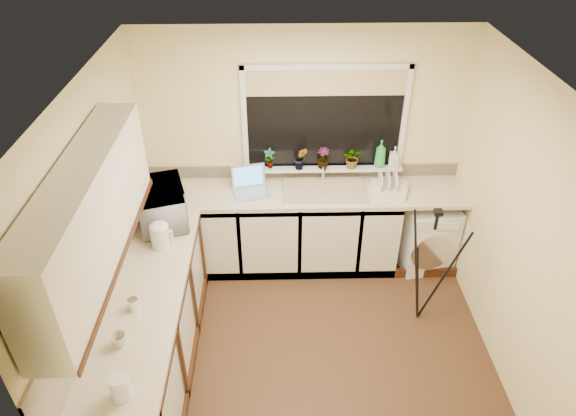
# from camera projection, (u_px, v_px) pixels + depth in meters

# --- Properties ---
(floor) EXTENTS (3.20, 3.20, 0.00)m
(floor) POSITION_uv_depth(u_px,v_px,m) (309.00, 347.00, 4.63)
(floor) COLOR #513620
(floor) RESTS_ON ground
(ceiling) EXTENTS (3.20, 3.20, 0.00)m
(ceiling) POSITION_uv_depth(u_px,v_px,m) (318.00, 87.00, 3.25)
(ceiling) COLOR white
(ceiling) RESTS_ON ground
(wall_back) EXTENTS (3.20, 0.00, 3.20)m
(wall_back) POSITION_uv_depth(u_px,v_px,m) (303.00, 148.00, 5.18)
(wall_back) COLOR beige
(wall_back) RESTS_ON ground
(wall_front) EXTENTS (3.20, 0.00, 3.20)m
(wall_front) POSITION_uv_depth(u_px,v_px,m) (331.00, 416.00, 2.71)
(wall_front) COLOR beige
(wall_front) RESTS_ON ground
(wall_left) EXTENTS (0.00, 3.00, 3.00)m
(wall_left) POSITION_uv_depth(u_px,v_px,m) (103.00, 243.00, 3.91)
(wall_left) COLOR beige
(wall_left) RESTS_ON ground
(wall_right) EXTENTS (0.00, 3.00, 3.00)m
(wall_right) POSITION_uv_depth(u_px,v_px,m) (519.00, 237.00, 3.97)
(wall_right) COLOR beige
(wall_right) RESTS_ON ground
(base_cabinet_back) EXTENTS (2.55, 0.60, 0.86)m
(base_cabinet_back) POSITION_uv_depth(u_px,v_px,m) (272.00, 230.00, 5.37)
(base_cabinet_back) COLOR silver
(base_cabinet_back) RESTS_ON floor
(base_cabinet_left) EXTENTS (0.54, 2.40, 0.86)m
(base_cabinet_left) POSITION_uv_depth(u_px,v_px,m) (150.00, 344.00, 4.12)
(base_cabinet_left) COLOR silver
(base_cabinet_left) RESTS_ON floor
(worktop_back) EXTENTS (3.20, 0.60, 0.04)m
(worktop_back) POSITION_uv_depth(u_px,v_px,m) (304.00, 193.00, 5.13)
(worktop_back) COLOR beige
(worktop_back) RESTS_ON base_cabinet_back
(worktop_left) EXTENTS (0.60, 2.40, 0.04)m
(worktop_left) POSITION_uv_depth(u_px,v_px,m) (141.00, 304.00, 3.86)
(worktop_left) COLOR beige
(worktop_left) RESTS_ON base_cabinet_left
(upper_cabinet) EXTENTS (0.28, 1.90, 0.70)m
(upper_cabinet) POSITION_uv_depth(u_px,v_px,m) (90.00, 216.00, 3.22)
(upper_cabinet) COLOR silver
(upper_cabinet) RESTS_ON wall_left
(splashback_left) EXTENTS (0.02, 2.40, 0.45)m
(splashback_left) POSITION_uv_depth(u_px,v_px,m) (96.00, 280.00, 3.72)
(splashback_left) COLOR beige
(splashback_left) RESTS_ON wall_left
(splashback_back) EXTENTS (3.20, 0.02, 0.14)m
(splashback_back) POSITION_uv_depth(u_px,v_px,m) (303.00, 171.00, 5.31)
(splashback_back) COLOR beige
(splashback_back) RESTS_ON wall_back
(window_glass) EXTENTS (1.50, 0.02, 1.00)m
(window_glass) POSITION_uv_depth(u_px,v_px,m) (324.00, 119.00, 4.98)
(window_glass) COLOR black
(window_glass) RESTS_ON wall_back
(window_blind) EXTENTS (1.50, 0.02, 0.25)m
(window_blind) POSITION_uv_depth(u_px,v_px,m) (326.00, 83.00, 4.75)
(window_blind) COLOR tan
(window_blind) RESTS_ON wall_back
(windowsill) EXTENTS (1.60, 0.14, 0.03)m
(windowsill) POSITION_uv_depth(u_px,v_px,m) (323.00, 168.00, 5.23)
(windowsill) COLOR white
(windowsill) RESTS_ON wall_back
(sink) EXTENTS (0.82, 0.46, 0.03)m
(sink) POSITION_uv_depth(u_px,v_px,m) (324.00, 190.00, 5.11)
(sink) COLOR tan
(sink) RESTS_ON worktop_back
(faucet) EXTENTS (0.03, 0.03, 0.24)m
(faucet) POSITION_uv_depth(u_px,v_px,m) (323.00, 172.00, 5.20)
(faucet) COLOR silver
(faucet) RESTS_ON worktop_back
(washing_machine) EXTENTS (0.60, 0.58, 0.74)m
(washing_machine) POSITION_uv_depth(u_px,v_px,m) (426.00, 234.00, 5.41)
(washing_machine) COLOR white
(washing_machine) RESTS_ON floor
(laptop) EXTENTS (0.39, 0.35, 0.25)m
(laptop) POSITION_uv_depth(u_px,v_px,m) (250.00, 185.00, 5.09)
(laptop) COLOR #A9A8B0
(laptop) RESTS_ON worktop_back
(kettle) EXTENTS (0.16, 0.16, 0.21)m
(kettle) POSITION_uv_depth(u_px,v_px,m) (160.00, 237.00, 4.34)
(kettle) COLOR silver
(kettle) RESTS_ON worktop_left
(dish_rack) EXTENTS (0.44, 0.38, 0.06)m
(dish_rack) POSITION_uv_depth(u_px,v_px,m) (388.00, 190.00, 5.09)
(dish_rack) COLOR beige
(dish_rack) RESTS_ON worktop_back
(tripod) EXTENTS (0.72, 0.72, 1.24)m
(tripod) POSITION_uv_depth(u_px,v_px,m) (427.00, 268.00, 4.59)
(tripod) COLOR black
(tripod) RESTS_ON floor
(glass_jug) EXTENTS (0.12, 0.12, 0.18)m
(glass_jug) POSITION_uv_depth(u_px,v_px,m) (120.00, 387.00, 3.13)
(glass_jug) COLOR white
(glass_jug) RESTS_ON worktop_left
(steel_jar) EXTENTS (0.07, 0.07, 0.10)m
(steel_jar) POSITION_uv_depth(u_px,v_px,m) (133.00, 304.00, 3.76)
(steel_jar) COLOR silver
(steel_jar) RESTS_ON worktop_left
(microwave) EXTENTS (0.57, 0.70, 0.34)m
(microwave) POSITION_uv_depth(u_px,v_px,m) (162.00, 204.00, 4.62)
(microwave) COLOR white
(microwave) RESTS_ON worktop_left
(plant_a) EXTENTS (0.11, 0.08, 0.21)m
(plant_a) POSITION_uv_depth(u_px,v_px,m) (270.00, 159.00, 5.14)
(plant_a) COLOR #999999
(plant_a) RESTS_ON windowsill
(plant_b) EXTENTS (0.14, 0.12, 0.24)m
(plant_b) POSITION_uv_depth(u_px,v_px,m) (301.00, 158.00, 5.12)
(plant_b) COLOR #999999
(plant_b) RESTS_ON windowsill
(plant_c) EXTENTS (0.15, 0.15, 0.22)m
(plant_c) POSITION_uv_depth(u_px,v_px,m) (323.00, 158.00, 5.15)
(plant_c) COLOR #999999
(plant_c) RESTS_ON windowsill
(plant_d) EXTENTS (0.20, 0.18, 0.22)m
(plant_d) POSITION_uv_depth(u_px,v_px,m) (353.00, 158.00, 5.15)
(plant_d) COLOR #999999
(plant_d) RESTS_ON windowsill
(soap_bottle_green) EXTENTS (0.14, 0.14, 0.29)m
(soap_bottle_green) POSITION_uv_depth(u_px,v_px,m) (380.00, 154.00, 5.15)
(soap_bottle_green) COLOR green
(soap_bottle_green) RESTS_ON windowsill
(soap_bottle_clear) EXTENTS (0.12, 0.12, 0.22)m
(soap_bottle_clear) POSITION_uv_depth(u_px,v_px,m) (394.00, 157.00, 5.17)
(soap_bottle_clear) COLOR #999999
(soap_bottle_clear) RESTS_ON windowsill
(cup_back) EXTENTS (0.14, 0.14, 0.10)m
(cup_back) POSITION_uv_depth(u_px,v_px,m) (402.00, 186.00, 5.10)
(cup_back) COLOR white
(cup_back) RESTS_ON worktop_back
(cup_left) EXTENTS (0.14, 0.14, 0.10)m
(cup_left) POSITION_uv_depth(u_px,v_px,m) (119.00, 340.00, 3.48)
(cup_left) COLOR beige
(cup_left) RESTS_ON worktop_left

